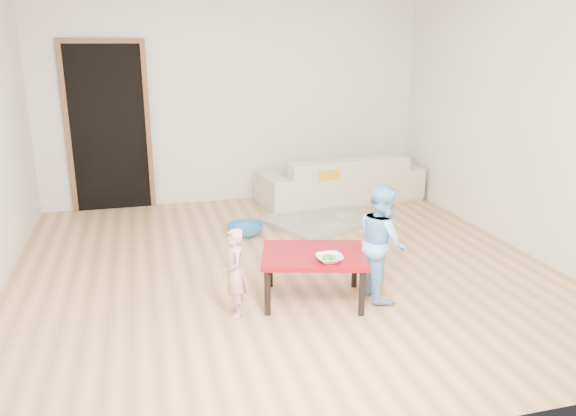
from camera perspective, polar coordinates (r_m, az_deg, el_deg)
name	(u,v)px	position (r m, az deg, el deg)	size (l,w,h in m)	color
floor	(283,267)	(5.40, -0.55, -6.03)	(5.00, 5.00, 0.01)	#A67F47
back_wall	(235,103)	(7.47, -5.42, 10.57)	(5.00, 0.02, 2.60)	white
right_wall	(524,122)	(6.15, 22.84, 8.06)	(0.02, 5.00, 2.60)	white
doorway	(109,129)	(7.39, -17.76, 7.65)	(1.02, 0.08, 2.11)	brown
sofa	(340,178)	(7.55, 5.29, 3.04)	(2.16, 0.84, 0.63)	beige
cushion	(315,172)	(7.14, 2.76, 3.66)	(0.49, 0.44, 0.13)	orange
red_table	(313,277)	(4.67, 2.60, -6.99)	(0.84, 0.63, 0.42)	maroon
bowl	(329,258)	(4.42, 4.23, -5.14)	(0.21, 0.21, 0.05)	white
broccoli	(329,258)	(4.42, 4.23, -5.11)	(0.12, 0.12, 0.06)	#2D5919
child_pink	(234,273)	(4.39, -5.50, -6.58)	(0.26, 0.17, 0.71)	#EA6B7F
child_blue	(382,242)	(4.71, 9.51, -3.45)	(0.47, 0.37, 0.97)	#6CA7FA
basin	(245,229)	(6.27, -4.35, -2.19)	(0.41, 0.41, 0.13)	teal
blanket	(321,220)	(6.70, 3.36, -1.22)	(1.19, 0.99, 0.06)	#A8A594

